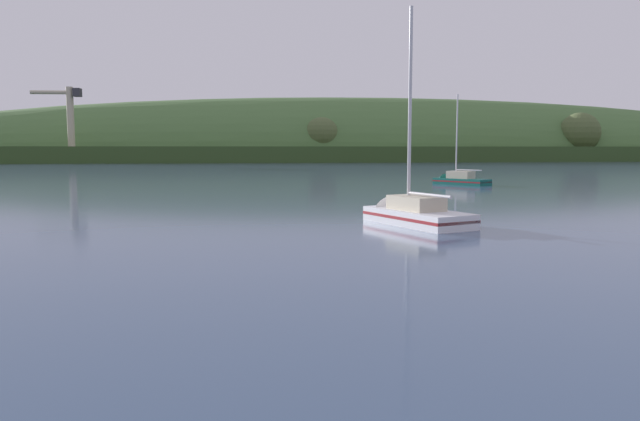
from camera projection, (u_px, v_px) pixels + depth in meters
name	position (u px, v px, depth m)	size (l,w,h in m)	color
far_shoreline_hill	(362.00, 159.00, 220.88)	(478.24, 80.83, 44.90)	#314A21
dockside_crane	(70.00, 126.00, 172.10)	(13.89, 4.55, 21.50)	#4C4C51
sailboat_near_mooring	(456.00, 182.00, 71.37)	(6.06, 7.56, 11.57)	#0F564C
sailboat_midwater_white	(408.00, 218.00, 34.63)	(5.31, 8.29, 13.34)	white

